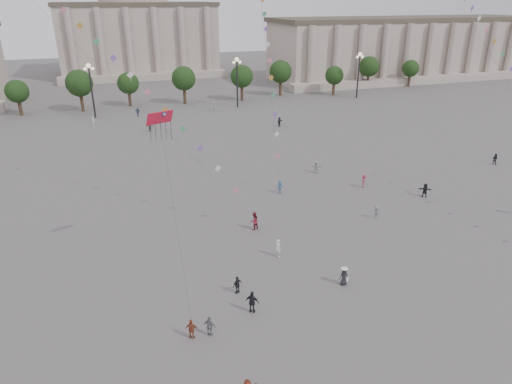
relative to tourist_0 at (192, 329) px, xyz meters
name	(u,v)px	position (x,y,z in m)	size (l,w,h in m)	color
ground	(314,305)	(9.78, 0.59, -0.78)	(360.00, 360.00, 0.00)	#5B5855
hall_east	(405,48)	(84.78, 94.48, 7.64)	(84.00, 26.22, 17.20)	#A99C8D
hall_central	(136,26)	(9.78, 129.81, 13.45)	(48.30, 34.30, 35.50)	#A99C8D
tree_row	(162,80)	(9.78, 78.59, 4.61)	(137.12, 5.12, 8.00)	#35261A
lamp_post_mid_west	(90,81)	(-5.22, 70.59, 6.57)	(2.00, 0.90, 10.65)	#262628
lamp_post_mid_east	(237,73)	(24.78, 70.59, 6.57)	(2.00, 0.90, 10.65)	#262628
lamp_post_far_east	(359,67)	(54.78, 70.59, 6.57)	(2.00, 0.90, 10.65)	#262628
person_crowd_0	(138,112)	(2.99, 68.59, 0.13)	(1.07, 0.45, 1.83)	navy
person_crowd_3	(425,190)	(31.67, 15.50, 0.07)	(1.59, 0.51, 1.72)	black
person_crowd_4	(213,106)	(18.79, 68.59, 0.19)	(1.80, 0.57, 1.94)	silver
person_crowd_6	(376,212)	(22.87, 12.30, -0.03)	(0.97, 0.56, 1.50)	slate
person_crowd_7	(316,167)	(22.93, 27.30, 0.05)	(1.55, 0.50, 1.68)	beige
person_crowd_8	(364,181)	(26.34, 20.55, 0.06)	(1.09, 0.62, 1.68)	#952840
person_crowd_9	(279,122)	(27.36, 52.02, 0.09)	(1.62, 0.52, 1.75)	black
person_crowd_10	(93,122)	(-5.63, 63.22, 0.14)	(0.68, 0.44, 1.86)	silver
person_crowd_12	(150,127)	(3.96, 56.40, 0.08)	(1.60, 0.51, 1.73)	slate
person_crowd_13	(278,248)	(9.82, 8.38, 0.11)	(0.66, 0.43, 1.80)	white
person_crowd_15	(495,159)	(48.90, 22.05, 0.02)	(0.78, 0.61, 1.61)	black
tourist_0	(192,329)	(0.00, 0.00, 0.00)	(0.92, 0.38, 1.57)	brown
tourist_1	(252,302)	(4.95, 1.36, 0.15)	(1.09, 0.46, 1.86)	black
tourist_3	(210,326)	(1.27, -0.12, 0.02)	(0.95, 0.39, 1.62)	slate
tourist_4	(238,285)	(4.61, 4.13, -0.02)	(0.90, 0.38, 1.54)	black
kite_flyer_0	(254,221)	(9.48, 14.22, 0.19)	(0.94, 0.73, 1.94)	maroon
kite_flyer_1	(280,187)	(15.56, 22.18, 0.07)	(1.10, 0.63, 1.71)	#36567A
hat_person	(344,276)	(13.35, 2.35, 0.05)	(0.79, 0.60, 1.69)	black
dragon_kite	(161,128)	(0.18, 9.45, 12.10)	(2.24, 5.42, 15.36)	red
kite_train_east	(482,29)	(42.83, 22.64, 17.86)	(16.00, 51.72, 63.93)	#3F3F3F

